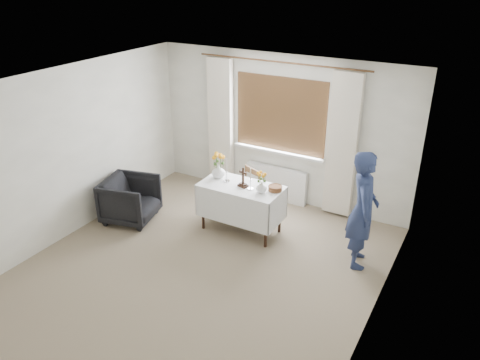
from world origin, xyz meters
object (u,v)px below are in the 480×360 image
Objects in this scene: person at (363,210)px; wooden_cross at (243,177)px; wooden_chair at (245,194)px; flower_vase_left at (219,171)px; flower_vase_right at (261,187)px; altar_table at (241,208)px; armchair at (130,200)px.

person is 5.38× the size of wooden_cross.
wooden_cross reaches higher than wooden_chair.
wooden_chair is 0.50× the size of person.
wooden_cross is 1.42× the size of flower_vase_left.
wooden_cross is 0.49m from flower_vase_left.
flower_vase_left is 0.82m from flower_vase_right.
altar_table is at bearing -10.96° from flower_vase_left.
wooden_chair is 4.97× the size of flower_vase_right.
wooden_chair is at bearing 47.33° from flower_vase_left.
armchair is at bearing -161.36° from altar_table.
person is 2.26m from flower_vase_left.
person reaches higher than flower_vase_right.
wooden_chair is 0.81m from flower_vase_right.
person is at bearing 3.47° from flower_vase_right.
flower_vase_left is (1.25, 0.66, 0.51)m from armchair.
wooden_cross is at bearing -11.39° from flower_vase_left.
wooden_cross reaches higher than flower_vase_right.
wooden_chair is at bearing 139.48° from flower_vase_right.
wooden_cross reaches higher than armchair.
altar_table is 0.67m from flower_vase_left.
flower_vase_right reaches higher than altar_table.
wooden_cross is at bearing -16.21° from altar_table.
armchair is 0.48× the size of person.
person is at bearing -1.14° from flower_vase_left.
person is 9.94× the size of flower_vase_right.
flower_vase_right is at bearing 9.62° from wooden_cross.
person is 1.78m from wooden_cross.
wooden_chair is 1.82m from armchair.
altar_table is 0.75× the size of person.
flower_vase_left is at bearing -175.41° from wooden_cross.
altar_table is 1.58× the size of armchair.
flower_vase_left is at bearing -111.79° from wooden_chair.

